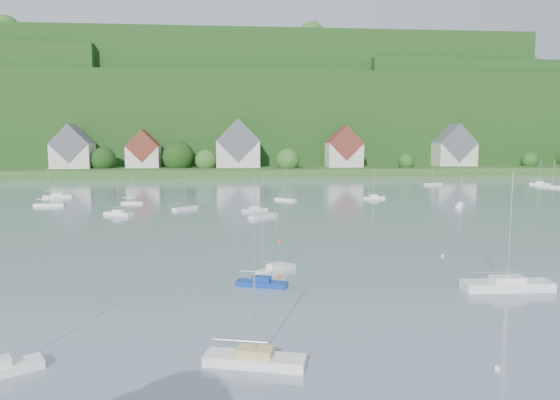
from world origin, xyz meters
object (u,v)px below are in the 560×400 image
object	(u,v)px
near_sailboat_4	(507,284)
near_sailboat_1	(262,282)
near_sailboat_2	(255,358)
near_sailboat_3	(275,269)

from	to	relation	value
near_sailboat_4	near_sailboat_1	bearing A→B (deg)	173.42
near_sailboat_2	near_sailboat_4	world-z (taller)	near_sailboat_4
near_sailboat_1	near_sailboat_3	world-z (taller)	near_sailboat_3
near_sailboat_2	near_sailboat_4	size ratio (longest dim) A/B	0.77
near_sailboat_2	near_sailboat_3	world-z (taller)	near_sailboat_2
near_sailboat_3	near_sailboat_1	bearing A→B (deg)	-152.18
near_sailboat_1	near_sailboat_2	bearing A→B (deg)	-75.69
near_sailboat_2	near_sailboat_4	distance (m)	28.28
near_sailboat_3	near_sailboat_4	size ratio (longest dim) A/B	0.62
near_sailboat_1	near_sailboat_3	bearing A→B (deg)	89.88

